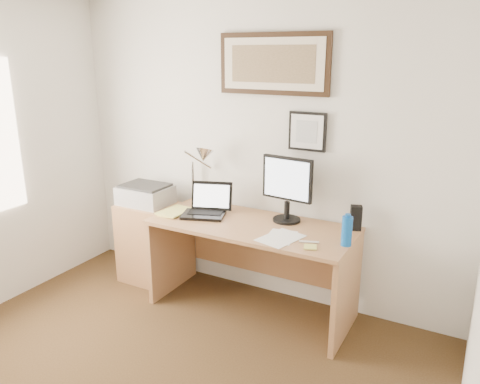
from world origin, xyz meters
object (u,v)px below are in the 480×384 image
Objects in this scene: lcd_monitor at (287,186)px; water_bottle at (347,231)px; printer at (145,194)px; desk at (256,248)px; laptop at (207,208)px; side_cabinet at (150,242)px; book at (166,210)px.

water_bottle is at bearing -24.22° from lcd_monitor.
water_bottle is 0.48× the size of printer.
laptop is (-0.43, -0.07, 0.29)m from desk.
lcd_monitor is 1.18× the size of printer.
water_bottle reaches higher than side_cabinet.
water_bottle is 0.13× the size of desk.
book is 1.06m from lcd_monitor.
side_cabinet is 1.08m from desk.
water_bottle is 1.20m from laptop.
desk is at bearing 1.89° from side_cabinet.
laptop reaches higher than book.
book is at bearing -165.95° from lcd_monitor.
desk is 4.00× the size of laptop.
book is at bearing 179.96° from water_bottle.
water_bottle is 0.85m from desk.
book is 0.83m from desk.
water_bottle is 1.87m from printer.
printer is at bearing -178.57° from desk.
lcd_monitor is (0.99, 0.25, 0.28)m from book.
printer is (-0.67, 0.04, 0.01)m from laptop.
lcd_monitor is (1.28, 0.14, 0.68)m from side_cabinet.
printer is (-0.31, 0.12, 0.06)m from book.
water_bottle is 0.64m from lcd_monitor.
book is at bearing -21.58° from side_cabinet.
laptop reaches higher than side_cabinet.
book is 0.18× the size of desk.
lcd_monitor is at bearing 6.05° from side_cabinet.
laptop reaches higher than printer.
printer is (-1.86, 0.12, -0.04)m from water_bottle.
side_cabinet is 2.60× the size of book.
desk is at bearing -154.51° from lcd_monitor.
printer is at bearing 176.71° from laptop.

